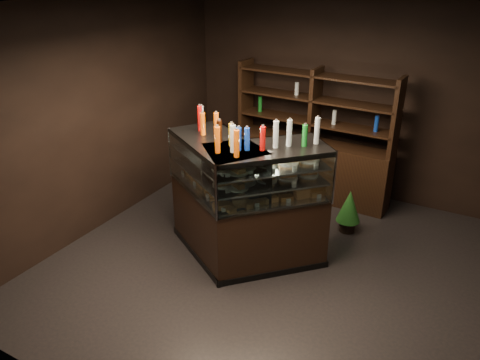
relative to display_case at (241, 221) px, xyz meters
The scene contains 7 objects.
ground 0.65m from the display_case, ahead, with size 5.00×5.00×0.00m, color black.
room_shell 1.50m from the display_case, ahead, with size 5.02×5.02×3.01m.
display_case is the anchor object (origin of this frame).
food_display 0.64m from the display_case, 83.21° to the right, with size 1.72×1.01×0.46m.
bottles_top 1.14m from the display_case, 96.79° to the left, with size 1.55×0.87×0.30m.
potted_conifer 1.58m from the display_case, 51.99° to the left, with size 0.32×0.32×0.69m.
back_shelving 2.05m from the display_case, 87.26° to the left, with size 2.45×0.52×2.00m.
Camera 1 is at (1.99, -4.31, 3.33)m, focal length 35.00 mm.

